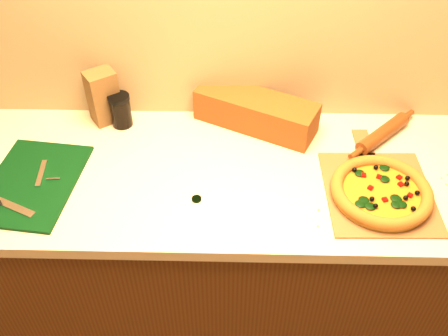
% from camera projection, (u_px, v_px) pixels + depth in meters
% --- Properties ---
extents(cabinet, '(2.80, 0.65, 0.86)m').
position_uv_depth(cabinet, '(240.00, 257.00, 1.98)').
color(cabinet, '#4D2610').
rests_on(cabinet, ground).
extents(countertop, '(2.84, 0.68, 0.04)m').
position_uv_depth(countertop, '(243.00, 175.00, 1.67)').
color(countertop, beige).
rests_on(countertop, cabinet).
extents(pizza_peel, '(0.34, 0.50, 0.01)m').
position_uv_depth(pizza_peel, '(377.00, 189.00, 1.59)').
color(pizza_peel, brown).
rests_on(pizza_peel, countertop).
extents(pizza, '(0.31, 0.31, 0.04)m').
position_uv_depth(pizza, '(381.00, 192.00, 1.55)').
color(pizza, '#C48A31').
rests_on(pizza, pizza_peel).
extents(cutting_board, '(0.32, 0.42, 0.03)m').
position_uv_depth(cutting_board, '(31.00, 183.00, 1.61)').
color(cutting_board, black).
rests_on(cutting_board, countertop).
extents(bottle_cap, '(0.04, 0.04, 0.01)m').
position_uv_depth(bottle_cap, '(197.00, 199.00, 1.56)').
color(bottle_cap, black).
rests_on(bottle_cap, countertop).
extents(rolling_pin, '(0.28, 0.27, 0.05)m').
position_uv_depth(rolling_pin, '(383.00, 133.00, 1.76)').
color(rolling_pin, '#5E2910').
rests_on(rolling_pin, countertop).
extents(bread_bag, '(0.46, 0.32, 0.12)m').
position_uv_depth(bread_bag, '(256.00, 111.00, 1.80)').
color(bread_bag, brown).
rests_on(bread_bag, countertop).
extents(paper_bag, '(0.13, 0.12, 0.20)m').
position_uv_depth(paper_bag, '(103.00, 97.00, 1.80)').
color(paper_bag, brown).
rests_on(paper_bag, countertop).
extents(dark_jar, '(0.08, 0.08, 0.13)m').
position_uv_depth(dark_jar, '(121.00, 110.00, 1.80)').
color(dark_jar, black).
rests_on(dark_jar, countertop).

